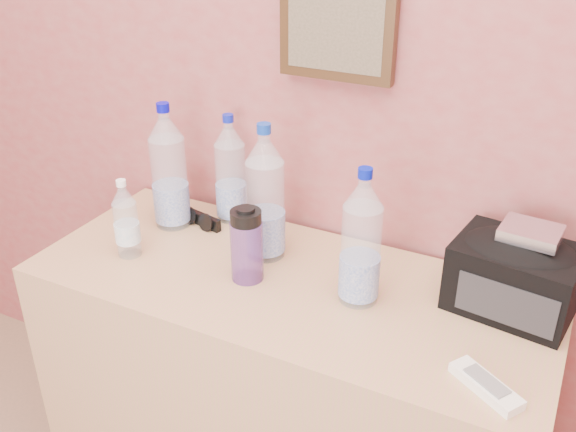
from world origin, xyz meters
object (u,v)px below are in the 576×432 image
(pet_large_c, at_px, (265,200))
(pet_large_d, at_px, (361,244))
(pet_large_a, at_px, (169,173))
(nalgene_bottle, at_px, (247,244))
(toiletry_bag, at_px, (515,274))
(dresser, at_px, (287,403))
(pet_large_b, at_px, (231,174))
(pet_small, at_px, (126,223))
(sunglasses, at_px, (202,219))
(ac_remote, at_px, (486,386))
(foil_packet, at_px, (531,233))

(pet_large_c, bearing_deg, pet_large_d, -15.68)
(pet_large_a, bearing_deg, nalgene_bottle, -24.17)
(pet_large_c, relative_size, toiletry_bag, 1.35)
(nalgene_bottle, height_order, toiletry_bag, nalgene_bottle)
(dresser, bearing_deg, pet_large_b, 142.71)
(pet_large_b, bearing_deg, pet_small, -114.21)
(pet_small, xyz_separation_m, nalgene_bottle, (0.34, 0.04, 0.00))
(pet_large_b, xyz_separation_m, sunglasses, (-0.06, -0.08, -0.12))
(pet_large_b, height_order, pet_large_c, pet_large_c)
(pet_large_c, distance_m, ac_remote, 0.71)
(dresser, xyz_separation_m, pet_large_c, (-0.11, 0.09, 0.58))
(dresser, distance_m, ac_remote, 0.70)
(foil_packet, bearing_deg, sunglasses, 179.83)
(pet_large_a, relative_size, toiletry_bag, 1.34)
(pet_small, bearing_deg, sunglasses, 70.42)
(pet_large_c, distance_m, toiletry_bag, 0.63)
(pet_large_d, bearing_deg, nalgene_bottle, -171.87)
(pet_large_b, distance_m, foil_packet, 0.84)
(pet_large_a, height_order, toiletry_bag, pet_large_a)
(foil_packet, bearing_deg, dresser, -164.81)
(pet_large_b, distance_m, pet_small, 0.34)
(pet_large_c, relative_size, foil_packet, 2.90)
(toiletry_bag, xyz_separation_m, foil_packet, (0.02, 0.01, 0.11))
(pet_large_d, relative_size, pet_small, 1.56)
(dresser, height_order, sunglasses, sunglasses)
(pet_small, xyz_separation_m, ac_remote, (0.96, -0.10, -0.09))
(nalgene_bottle, bearing_deg, foil_packet, 15.99)
(pet_large_d, height_order, foil_packet, pet_large_d)
(pet_large_c, xyz_separation_m, ac_remote, (0.64, -0.26, -0.15))
(pet_large_d, distance_m, toiletry_bag, 0.36)
(pet_small, distance_m, foil_packet, 1.00)
(ac_remote, bearing_deg, nalgene_bottle, -159.75)
(nalgene_bottle, bearing_deg, toiletry_bag, 15.37)
(pet_small, bearing_deg, dresser, 10.10)
(pet_large_a, distance_m, ac_remote, 1.02)
(pet_large_b, bearing_deg, pet_large_c, -36.05)
(nalgene_bottle, height_order, sunglasses, nalgene_bottle)
(pet_large_c, height_order, pet_large_d, pet_large_c)
(pet_small, bearing_deg, pet_large_c, 26.95)
(pet_large_c, height_order, sunglasses, pet_large_c)
(nalgene_bottle, distance_m, ac_remote, 0.64)
(pet_large_a, bearing_deg, toiletry_bag, 0.99)
(pet_small, relative_size, ac_remote, 1.38)
(pet_large_d, relative_size, ac_remote, 2.16)
(nalgene_bottle, height_order, foil_packet, foil_packet)
(pet_large_c, bearing_deg, toiletry_bag, 4.10)
(pet_large_c, distance_m, pet_large_d, 0.31)
(pet_large_b, xyz_separation_m, pet_large_c, (0.19, -0.14, 0.02))
(dresser, bearing_deg, pet_small, -169.90)
(pet_large_a, height_order, ac_remote, pet_large_a)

